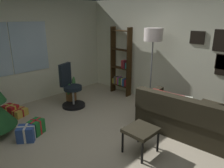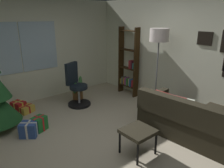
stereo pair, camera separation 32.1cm
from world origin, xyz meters
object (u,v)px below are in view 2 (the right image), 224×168
Objects in this scene: office_chair at (77,89)px; potted_plant at (77,91)px; couch at (197,121)px; footstool at (138,133)px; gift_box_green at (39,124)px; gift_box_red at (19,106)px; bookshelf at (129,66)px; floor_lamp at (159,40)px; gift_box_blue at (29,129)px; gift_box_gold at (26,109)px.

potted_plant is at bearing 56.38° from office_chair.
couch is 2.83m from office_chair.
footstool is 0.71× the size of potted_plant.
gift_box_red is at bearing 91.65° from gift_box_green.
bookshelf is 0.99× the size of floor_lamp.
potted_plant is at bearing 31.09° from gift_box_green.
gift_box_blue is at bearing -99.08° from gift_box_red.
gift_box_green is 0.87× the size of gift_box_gold.
gift_box_green is at bearing 136.86° from couch.
office_chair reaches higher than gift_box_gold.
floor_lamp reaches higher than gift_box_blue.
gift_box_gold is 1.32m from potted_plant.
gift_box_red reaches higher than gift_box_gold.
office_chair reaches higher than gift_box_red.
couch reaches higher than gift_box_red.
potted_plant is (1.41, -0.34, 0.16)m from gift_box_red.
gift_box_red is 0.95× the size of gift_box_blue.
gift_box_red is at bearing 80.92° from gift_box_blue.
gift_box_blue is 1.64m from office_chair.
bookshelf reaches higher than gift_box_green.
office_chair is at bearing 170.30° from bookshelf.
potted_plant is (-1.11, 1.67, -1.38)m from floor_lamp.
gift_box_green is at bearing 19.16° from gift_box_blue.
potted_plant is (0.44, 2.58, -0.10)m from footstool.
floor_lamp reaches higher than couch.
couch is 3.71m from gift_box_gold.
bookshelf reaches higher than gift_box_blue.
gift_box_green is 0.99m from gift_box_gold.
gift_box_red is at bearing 124.67° from couch.
couch is at bearing -55.33° from gift_box_red.
gift_box_red is at bearing 155.98° from office_chair.
gift_box_green is 1.61m from potted_plant.
gift_box_green is at bearing -148.91° from potted_plant.
potted_plant reaches higher than gift_box_green.
gift_box_green is at bearing -172.90° from bookshelf.
gift_box_blue is at bearing -160.84° from gift_box_green.
couch is 3.13m from gift_box_blue.
gift_box_red is 1.46m from potted_plant.
potted_plant is (1.37, 0.83, 0.14)m from gift_box_green.
gift_box_red is 0.22m from gift_box_gold.
footstool is 1.31× the size of gift_box_red.
floor_lamp reaches higher than footstool.
gift_box_green is 2.85m from bookshelf.
footstool is at bearing 166.37° from couch.
gift_box_gold is at bearing 173.30° from potted_plant.
couch is at bearing -43.14° from gift_box_green.
potted_plant is at bearing 123.46° from floor_lamp.
footstool is at bearing -97.11° from office_chair.
footstool is 2.62m from potted_plant.
gift_box_gold is at bearing 161.80° from office_chair.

